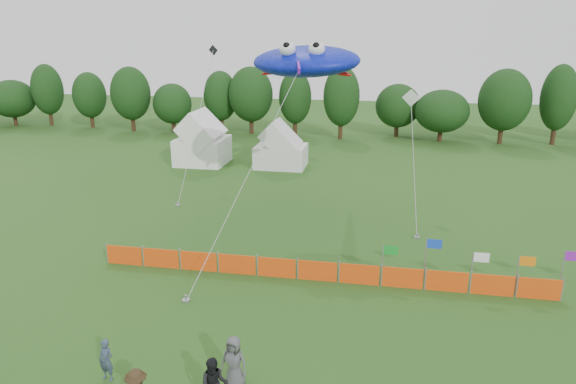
% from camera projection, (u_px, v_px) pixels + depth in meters
% --- Properties ---
extents(treeline, '(104.57, 8.78, 8.36)m').
position_uv_depth(treeline, '(365.00, 101.00, 57.59)').
color(treeline, '#382314').
rests_on(treeline, ground).
extents(tent_left, '(4.41, 4.41, 3.89)m').
position_uv_depth(tent_left, '(202.00, 142.00, 46.75)').
color(tent_left, white).
rests_on(tent_left, ground).
extents(tent_right, '(4.49, 3.60, 3.17)m').
position_uv_depth(tent_right, '(281.00, 149.00, 45.61)').
color(tent_right, silver).
rests_on(tent_right, ground).
extents(barrier_fence, '(21.90, 0.06, 1.00)m').
position_uv_depth(barrier_fence, '(317.00, 271.00, 24.64)').
color(barrier_fence, '#E3450C').
rests_on(barrier_fence, ground).
extents(flag_row, '(10.73, 0.81, 2.20)m').
position_uv_depth(flag_row, '(497.00, 263.00, 23.39)').
color(flag_row, gray).
rests_on(flag_row, ground).
extents(spectator_a, '(0.61, 0.46, 1.52)m').
position_uv_depth(spectator_a, '(106.00, 360.00, 17.45)').
color(spectator_a, '#323E53').
rests_on(spectator_a, ground).
extents(spectator_e, '(1.02, 0.76, 1.91)m').
position_uv_depth(spectator_e, '(234.00, 363.00, 17.01)').
color(spectator_e, '#4A4C4F').
rests_on(spectator_e, ground).
extents(stingray_kite, '(7.89, 20.78, 11.07)m').
position_uv_depth(stingray_kite, '(307.00, 61.00, 30.82)').
color(stingray_kite, '#0E1ED3').
rests_on(stingray_kite, ground).
extents(small_kite_white, '(1.27, 7.87, 7.84)m').
position_uv_depth(small_kite_white, '(412.00, 133.00, 33.56)').
color(small_kite_white, white).
rests_on(small_kite_white, ground).
extents(small_kite_dark, '(1.04, 10.71, 10.58)m').
position_uv_depth(small_kite_dark, '(200.00, 108.00, 39.59)').
color(small_kite_dark, black).
rests_on(small_kite_dark, ground).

